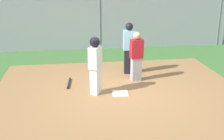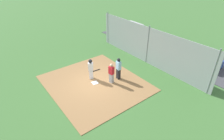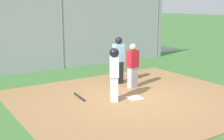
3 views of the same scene
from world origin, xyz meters
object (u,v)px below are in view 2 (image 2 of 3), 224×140
Objects in this scene: home_plate at (95,83)px; umpire at (118,68)px; baseball_bat at (95,70)px; parked_car_blue at (196,55)px; runner at (91,68)px; parked_car_white at (132,29)px; catcher at (111,73)px.

home_plate is 0.25× the size of umpire.
umpire reaches higher than baseball_bat.
home_plate is 1.75m from baseball_bat.
umpire is 0.40× the size of parked_car_blue.
baseball_bat is (0.75, -0.86, -0.90)m from runner.
umpire is at bearing 132.35° from parked_car_white.
catcher is 11.02m from parked_car_white.
runner reaches higher than catcher.
catcher is at bearing -98.63° from parked_car_blue.
runner reaches higher than baseball_bat.
umpire is 10.40m from parked_car_white.
parked_car_white is at bearing -133.45° from umpire.
umpire is (0.09, -0.74, 0.10)m from catcher.
baseball_bat is at bearing -111.83° from parked_car_blue.
runner is at bearing 121.60° from parked_car_white.
parked_car_white is (6.32, -9.52, 0.57)m from home_plate.
home_plate is 2.07m from umpire.
baseball_bat is at bearing 161.09° from runner.
parked_car_blue reaches higher than baseball_bat.
parked_car_white reaches higher than home_plate.
baseball_bat is (2.12, 0.04, -0.78)m from catcher.
parked_car_blue is at bearing 159.70° from catcher.
catcher is 8.23m from parked_car_blue.
runner is (0.69, -0.12, 0.92)m from home_plate.
parked_car_blue is 8.93m from parked_car_white.
catcher is at bearing 11.96° from umpire.
parked_car_blue is (-1.91, -8.00, -0.23)m from catcher.
parked_car_blue is (-2.01, -7.26, -0.33)m from umpire.
umpire is 0.41× the size of parked_car_white.
catcher is at bearing 130.14° from parked_car_white.
umpire reaches higher than home_plate.
parked_car_blue is at bearing -21.50° from baseball_bat.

